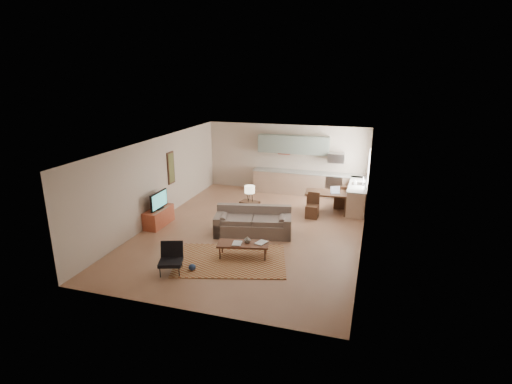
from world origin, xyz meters
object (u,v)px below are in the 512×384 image
(coffee_table, at_px, (243,250))
(dining_table, at_px, (327,202))
(console_table, at_px, (250,211))
(armchair, at_px, (171,259))
(sofa, at_px, (253,222))
(tv_credenza, at_px, (159,217))

(coffee_table, height_order, dining_table, dining_table)
(coffee_table, xyz_separation_m, console_table, (-0.64, 2.57, 0.14))
(armchair, bearing_deg, coffee_table, 24.23)
(console_table, relative_size, dining_table, 0.47)
(armchair, bearing_deg, console_table, 60.11)
(console_table, height_order, dining_table, dining_table)
(sofa, bearing_deg, dining_table, 42.65)
(sofa, relative_size, dining_table, 1.62)
(coffee_table, bearing_deg, armchair, -149.48)
(coffee_table, distance_m, console_table, 2.65)
(console_table, bearing_deg, sofa, -55.29)
(console_table, bearing_deg, armchair, -89.37)
(armchair, distance_m, dining_table, 6.25)
(tv_credenza, bearing_deg, armchair, -54.90)
(coffee_table, relative_size, dining_table, 0.92)
(sofa, height_order, console_table, sofa)
(sofa, bearing_deg, tv_credenza, 170.60)
(tv_credenza, xyz_separation_m, console_table, (2.66, 1.18, 0.06))
(armchair, xyz_separation_m, tv_credenza, (-1.89, 2.70, -0.08))
(tv_credenza, height_order, console_table, console_table)
(tv_credenza, height_order, dining_table, dining_table)
(armchair, distance_m, tv_credenza, 3.30)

